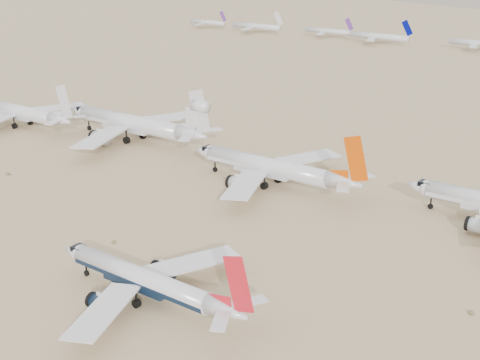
% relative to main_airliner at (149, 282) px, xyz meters
% --- Properties ---
extents(ground, '(7000.00, 7000.00, 0.00)m').
position_rel_main_airliner_xyz_m(ground, '(7.33, -1.33, -3.99)').
color(ground, '#967757').
rests_on(ground, ground).
extents(main_airliner, '(41.08, 40.13, 14.50)m').
position_rel_main_airliner_xyz_m(main_airliner, '(0.00, 0.00, 0.00)').
color(main_airliner, silver).
rests_on(main_airliner, ground).
extents(row2_orange_tail, '(48.64, 47.59, 17.35)m').
position_rel_main_airliner_xyz_m(row2_orange_tail, '(-16.20, 61.28, 0.88)').
color(row2_orange_tail, silver).
rests_on(row2_orange_tail, ground).
extents(row2_white_trijet, '(56.15, 54.88, 19.90)m').
position_rel_main_airliner_xyz_m(row2_white_trijet, '(-73.06, 69.50, 1.77)').
color(row2_white_trijet, silver).
rests_on(row2_white_trijet, ground).
extents(row2_white_twin, '(48.41, 47.37, 17.30)m').
position_rel_main_airliner_xyz_m(row2_white_twin, '(-116.90, 58.94, 0.88)').
color(row2_white_twin, silver).
rests_on(row2_white_twin, ground).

